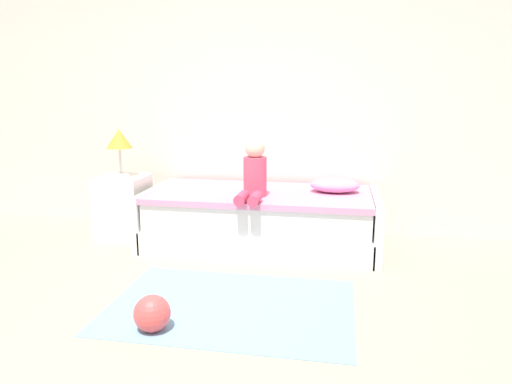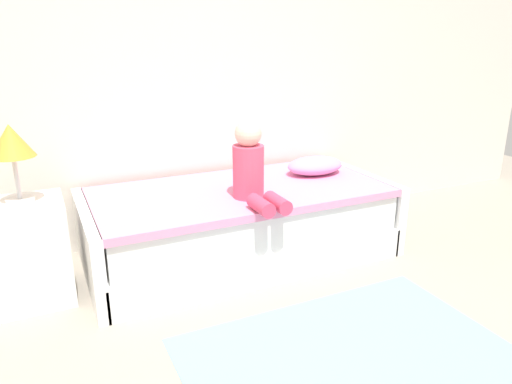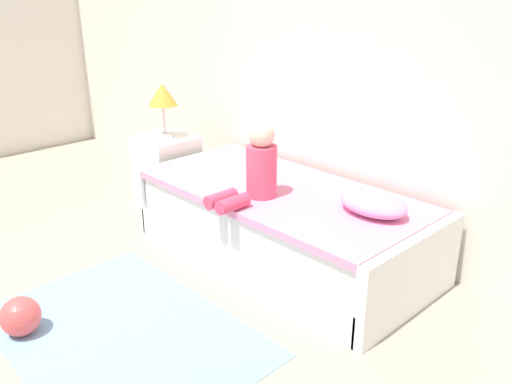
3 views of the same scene
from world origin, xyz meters
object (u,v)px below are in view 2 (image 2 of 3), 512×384
nightstand (29,252)px  child_figure (251,168)px  bed (241,223)px  table_lamp (11,145)px  pillow (315,165)px

nightstand → child_figure: 1.41m
bed → nightstand: size_ratio=3.52×
child_figure → bed: bearing=84.7°
table_lamp → child_figure: 1.37m
bed → table_lamp: bearing=-179.6°
bed → child_figure: bearing=-95.3°
nightstand → table_lamp: (0.00, 0.00, 0.64)m
table_lamp → child_figure: table_lamp is taller
pillow → table_lamp: bearing=-176.9°
bed → nightstand: bearing=-179.6°
table_lamp → pillow: 2.05m
bed → child_figure: child_figure is taller
pillow → bed: bearing=-171.4°
table_lamp → child_figure: (1.33, -0.22, -0.23)m
child_figure → pillow: bearing=25.8°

